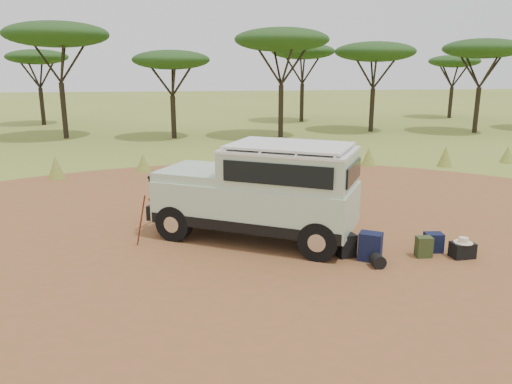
{
  "coord_description": "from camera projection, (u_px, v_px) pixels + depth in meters",
  "views": [
    {
      "loc": [
        -1.32,
        -10.07,
        3.99
      ],
      "look_at": [
        0.31,
        1.54,
        1.0
      ],
      "focal_mm": 35.0,
      "sensor_mm": 36.0,
      "label": 1
    }
  ],
  "objects": [
    {
      "name": "stuff_sack",
      "position": [
        378.0,
        261.0,
        10.1
      ],
      "size": [
        0.28,
        0.28,
        0.28
      ],
      "primitive_type": "cylinder",
      "rotation": [
        1.57,
        0.0,
        -0.02
      ],
      "color": "black",
      "rests_on": "ground"
    },
    {
      "name": "ground",
      "position": [
        252.0,
        254.0,
        10.83
      ],
      "size": [
        140.0,
        140.0,
        0.0
      ],
      "primitive_type": "plane",
      "color": "olive",
      "rests_on": "ground"
    },
    {
      "name": "walking_staff",
      "position": [
        141.0,
        221.0,
        11.04
      ],
      "size": [
        0.31,
        0.48,
        1.28
      ],
      "primitive_type": "cylinder",
      "rotation": [
        0.38,
        0.0,
        0.55
      ],
      "color": "maroon",
      "rests_on": "ground"
    },
    {
      "name": "backpack_navy",
      "position": [
        370.0,
        247.0,
        10.42
      ],
      "size": [
        0.57,
        0.52,
        0.61
      ],
      "primitive_type": "cube",
      "rotation": [
        0.0,
        0.0,
        -0.53
      ],
      "color": "black",
      "rests_on": "ground"
    },
    {
      "name": "safari_hat",
      "position": [
        463.0,
        241.0,
        10.56
      ],
      "size": [
        0.39,
        0.39,
        0.11
      ],
      "color": "beige",
      "rests_on": "hard_case"
    },
    {
      "name": "duffel_navy",
      "position": [
        433.0,
        243.0,
        10.92
      ],
      "size": [
        0.41,
        0.33,
        0.43
      ],
      "primitive_type": "cube",
      "rotation": [
        0.0,
        0.0,
        -0.11
      ],
      "color": "black",
      "rests_on": "ground"
    },
    {
      "name": "backpack_olive",
      "position": [
        424.0,
        247.0,
        10.62
      ],
      "size": [
        0.34,
        0.26,
        0.45
      ],
      "primitive_type": "cube",
      "rotation": [
        0.0,
        0.0,
        -0.06
      ],
      "color": "#323E1C",
      "rests_on": "ground"
    },
    {
      "name": "grass_fringe",
      "position": [
        225.0,
        162.0,
        19.06
      ],
      "size": [
        36.6,
        1.6,
        0.9
      ],
      "color": "olive",
      "rests_on": "ground"
    },
    {
      "name": "dirt_clearing",
      "position": [
        252.0,
        254.0,
        10.82
      ],
      "size": [
        23.0,
        23.0,
        0.01
      ],
      "primitive_type": "cylinder",
      "color": "brown",
      "rests_on": "ground"
    },
    {
      "name": "backpack_black",
      "position": [
        346.0,
        246.0,
        10.63
      ],
      "size": [
        0.42,
        0.34,
        0.51
      ],
      "primitive_type": "cube",
      "rotation": [
        0.0,
        0.0,
        0.21
      ],
      "color": "black",
      "rests_on": "ground"
    },
    {
      "name": "hard_case",
      "position": [
        462.0,
        250.0,
        10.61
      ],
      "size": [
        0.49,
        0.36,
        0.33
      ],
      "primitive_type": "cube",
      "rotation": [
        0.0,
        0.0,
        0.06
      ],
      "color": "black",
      "rests_on": "ground"
    },
    {
      "name": "safari_vehicle",
      "position": [
        262.0,
        194.0,
        11.52
      ],
      "size": [
        4.99,
        3.88,
        2.3
      ],
      "rotation": [
        0.0,
        0.0,
        -0.5
      ],
      "color": "#ABC2A5",
      "rests_on": "ground"
    },
    {
      "name": "acacia_treeline",
      "position": [
        220.0,
        49.0,
        28.73
      ],
      "size": [
        46.7,
        13.2,
        6.26
      ],
      "color": "black",
      "rests_on": "ground"
    }
  ]
}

